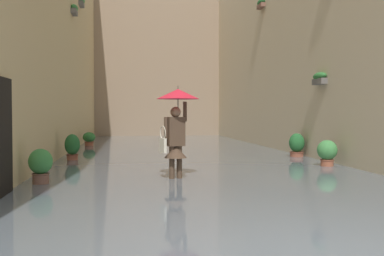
% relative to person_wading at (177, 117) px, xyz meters
% --- Properties ---
extents(ground_plane, '(62.27, 62.27, 0.00)m').
position_rel_person_wading_xyz_m(ground_plane, '(-0.78, -6.85, -1.48)').
color(ground_plane, '#605B56').
extents(flood_water, '(8.84, 30.91, 0.13)m').
position_rel_person_wading_xyz_m(flood_water, '(-0.78, -6.85, -1.42)').
color(flood_water, slate).
rests_on(flood_water, ground_plane).
extents(building_facade_far, '(11.64, 1.80, 9.24)m').
position_rel_person_wading_xyz_m(building_facade_far, '(-0.78, -20.20, 3.14)').
color(building_facade_far, gray).
rests_on(building_facade_far, ground_plane).
extents(person_wading, '(0.95, 0.95, 2.18)m').
position_rel_person_wading_xyz_m(person_wading, '(0.00, 0.00, 0.00)').
color(person_wading, '#4C4233').
rests_on(person_wading, ground_plane).
extents(potted_plant_near_right, '(0.48, 0.48, 0.85)m').
position_rel_person_wading_xyz_m(potted_plant_near_right, '(2.83, 0.35, -0.99)').
color(potted_plant_near_right, brown).
rests_on(potted_plant_near_right, ground_plane).
extents(potted_plant_near_left, '(0.54, 0.54, 0.84)m').
position_rel_person_wading_xyz_m(potted_plant_near_left, '(-4.32, -1.78, -0.99)').
color(potted_plant_near_left, '#9E563D').
rests_on(potted_plant_near_left, ground_plane).
extents(potted_plant_far_right, '(0.46, 0.46, 0.93)m').
position_rel_person_wading_xyz_m(potted_plant_far_right, '(2.78, -4.41, -0.97)').
color(potted_plant_far_right, brown).
rests_on(potted_plant_far_right, ground_plane).
extents(potted_plant_mid_right, '(0.55, 0.55, 0.73)m').
position_rel_person_wading_xyz_m(potted_plant_mid_right, '(2.82, -10.65, -1.06)').
color(potted_plant_mid_right, '#9E563D').
rests_on(potted_plant_mid_right, ground_plane).
extents(potted_plant_mid_left, '(0.51, 0.51, 0.91)m').
position_rel_person_wading_xyz_m(potted_plant_mid_left, '(-4.47, -4.44, -1.00)').
color(potted_plant_mid_left, brown).
rests_on(potted_plant_mid_left, ground_plane).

